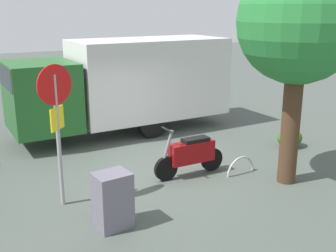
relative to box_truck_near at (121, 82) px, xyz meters
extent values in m
plane|color=#4A524B|center=(0.46, 3.36, -1.59)|extent=(60.00, 60.00, 0.00)
cylinder|color=black|center=(-0.55, -0.96, -1.14)|extent=(0.90, 0.26, 0.90)
cylinder|color=black|center=(-0.57, 0.94, -1.14)|extent=(0.90, 0.26, 0.90)
cube|color=silver|center=(-0.96, -0.01, 0.06)|extent=(4.78, 2.26, 2.40)
cube|color=#215E25|center=(2.42, 0.03, -0.19)|extent=(1.83, 2.12, 1.90)
cube|color=black|center=(2.42, 0.03, 0.41)|extent=(1.84, 1.96, 0.60)
cylinder|color=black|center=(0.64, 4.00, -1.31)|extent=(0.56, 0.10, 0.56)
cylinder|color=black|center=(-0.61, 4.01, -1.31)|extent=(0.56, 0.10, 0.56)
cube|color=maroon|center=(-0.03, 4.00, -1.03)|extent=(1.10, 0.33, 0.48)
cube|color=black|center=(-0.13, 4.00, -0.76)|extent=(0.64, 0.28, 0.12)
cylinder|color=slate|center=(0.59, 4.00, -0.76)|extent=(0.28, 0.07, 0.69)
cylinder|color=black|center=(0.59, 4.00, -0.41)|extent=(0.04, 0.55, 0.04)
cylinder|color=#9E9EA3|center=(3.01, 4.05, -0.29)|extent=(0.08, 0.08, 2.60)
cylinder|color=red|center=(3.01, 4.07, 0.82)|extent=(0.71, 0.32, 0.76)
cube|color=yellow|center=(3.01, 4.07, 0.18)|extent=(0.33, 0.33, 0.44)
cylinder|color=#47301E|center=(-1.70, 5.37, -0.29)|extent=(0.40, 0.40, 2.61)
sphere|color=#297D37|center=(-1.70, 5.37, 1.92)|extent=(2.57, 2.57, 2.57)
cube|color=slate|center=(2.46, 5.36, -1.08)|extent=(0.65, 0.56, 1.02)
torus|color=#B7B7BC|center=(-1.09, 4.51, -1.59)|extent=(0.85, 0.13, 0.85)
ellipsoid|color=#2F6418|center=(-3.52, 3.63, -1.34)|extent=(0.75, 0.61, 0.51)
camera|label=1|loc=(4.84, 11.64, 2.18)|focal=44.34mm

